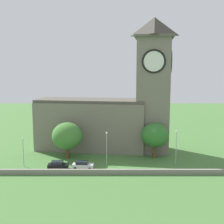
# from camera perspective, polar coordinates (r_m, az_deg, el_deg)

# --- Properties ---
(ground_plane) EXTENTS (200.00, 200.00, 0.00)m
(ground_plane) POSITION_cam_1_polar(r_m,az_deg,el_deg) (75.71, 1.08, -7.46)
(ground_plane) COLOR #477538
(church) EXTENTS (35.22, 14.07, 32.90)m
(church) POSITION_cam_1_polar(r_m,az_deg,el_deg) (74.36, 0.61, 0.53)
(church) COLOR slate
(church) RESTS_ON ground
(quay_barrier) EXTENTS (53.40, 0.70, 1.03)m
(quay_barrier) POSITION_cam_1_polar(r_m,az_deg,el_deg) (59.32, 1.37, -11.56)
(quay_barrier) COLOR gray
(quay_barrier) RESTS_ON ground
(car_black) EXTENTS (4.31, 2.37, 1.73)m
(car_black) POSITION_cam_1_polar(r_m,az_deg,el_deg) (63.02, -10.36, -10.12)
(car_black) COLOR black
(car_black) RESTS_ON ground
(car_white) EXTENTS (4.54, 2.33, 1.63)m
(car_white) POSITION_cam_1_polar(r_m,az_deg,el_deg) (62.57, -5.62, -10.20)
(car_white) COLOR silver
(car_white) RESTS_ON ground
(streetlamp_west_end) EXTENTS (0.44, 0.44, 6.30)m
(streetlamp_west_end) POSITION_cam_1_polar(r_m,az_deg,el_deg) (65.50, -16.82, -6.53)
(streetlamp_west_end) COLOR #9EA0A5
(streetlamp_west_end) RESTS_ON ground
(streetlamp_west_mid) EXTENTS (0.44, 0.44, 7.36)m
(streetlamp_west_mid) POSITION_cam_1_polar(r_m,az_deg,el_deg) (63.36, -0.96, -6.09)
(streetlamp_west_mid) COLOR #9EA0A5
(streetlamp_west_mid) RESTS_ON ground
(streetlamp_central) EXTENTS (0.44, 0.44, 7.64)m
(streetlamp_central) POSITION_cam_1_polar(r_m,az_deg,el_deg) (64.95, 12.50, -5.79)
(streetlamp_central) COLOR #9EA0A5
(streetlamp_central) RESTS_ON ground
(tree_riverside_east) EXTENTS (6.95, 6.95, 8.44)m
(tree_riverside_east) POSITION_cam_1_polar(r_m,az_deg,el_deg) (68.96, -8.65, -4.64)
(tree_riverside_east) COLOR brown
(tree_riverside_east) RESTS_ON ground
(tree_churchyard) EXTENTS (6.27, 6.27, 8.32)m
(tree_churchyard) POSITION_cam_1_polar(r_m,az_deg,el_deg) (69.10, 8.44, -4.45)
(tree_churchyard) COLOR brown
(tree_churchyard) RESTS_ON ground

